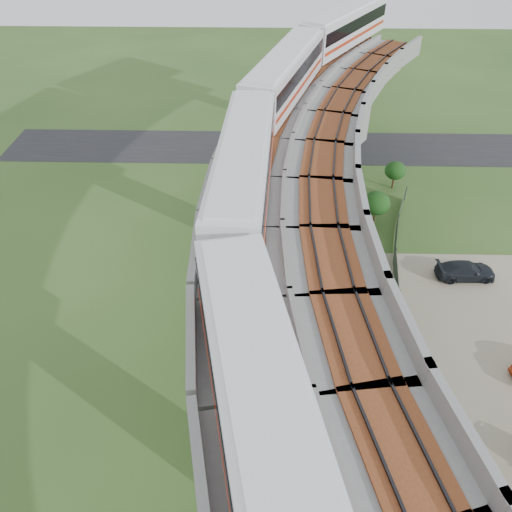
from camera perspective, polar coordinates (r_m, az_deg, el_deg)
name	(u,v)px	position (r m, az deg, el deg)	size (l,w,h in m)	color
ground	(278,356)	(33.40, 2.50, -11.34)	(160.00, 160.00, 0.00)	#315020
dirt_lot	(504,385)	(35.42, 26.47, -13.09)	(18.00, 26.00, 0.04)	#7E715B
asphalt_road	(275,147)	(57.43, 2.21, 12.32)	(60.00, 8.00, 0.03)	#232326
viaduct	(353,248)	(27.48, 11.06, 0.88)	(19.58, 73.98, 11.40)	#99968E
metro_train	(298,121)	(33.36, 4.81, 15.17)	(15.61, 60.58, 3.64)	silver
fence	(430,351)	(34.50, 19.22, -10.24)	(3.87, 38.73, 1.50)	#2D382D
tree_0	(395,171)	(50.51, 15.63, 9.38)	(2.02, 2.02, 2.82)	#382314
tree_1	(376,203)	(44.29, 13.60, 5.88)	(2.36, 2.36, 3.33)	#382314
tree_2	(364,260)	(38.35, 12.23, -0.47)	(3.03, 3.03, 3.18)	#382314
tree_3	(401,366)	(30.90, 16.26, -11.96)	(2.43, 2.43, 3.49)	#382314
tree_4	(405,454)	(28.17, 16.65, -20.88)	(2.01, 2.01, 2.86)	#382314
car_dark	(466,271)	(41.64, 22.84, -1.54)	(1.85, 4.54, 1.32)	black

